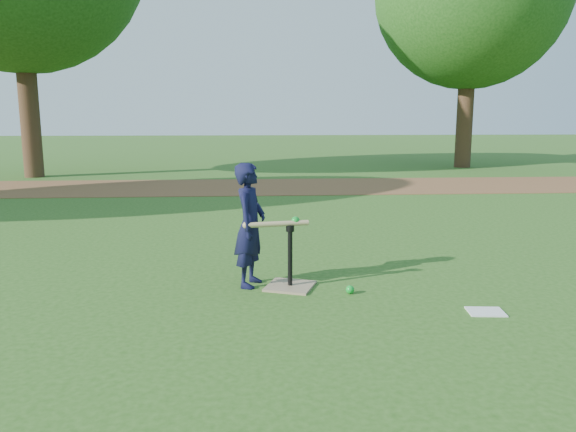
{
  "coord_description": "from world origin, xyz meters",
  "views": [
    {
      "loc": [
        -0.22,
        -5.41,
        1.66
      ],
      "look_at": [
        0.15,
        0.12,
        0.65
      ],
      "focal_mm": 35.0,
      "sensor_mm": 36.0,
      "label": 1
    }
  ],
  "objects": [
    {
      "name": "child",
      "position": [
        -0.23,
        -0.08,
        0.6
      ],
      "size": [
        0.41,
        0.5,
        1.2
      ],
      "primitive_type": "imported",
      "rotation": [
        0.0,
        0.0,
        1.27
      ],
      "color": "black",
      "rests_on": "ground"
    },
    {
      "name": "ground",
      "position": [
        0.0,
        0.0,
        0.0
      ],
      "size": [
        80.0,
        80.0,
        0.0
      ],
      "primitive_type": "plane",
      "color": "#285116",
      "rests_on": "ground"
    },
    {
      "name": "batting_tee",
      "position": [
        0.15,
        -0.18,
        0.11
      ],
      "size": [
        0.55,
        0.55,
        0.61
      ],
      "color": "#947D5D",
      "rests_on": "ground"
    },
    {
      "name": "swing_action",
      "position": [
        0.04,
        -0.19,
        0.64
      ],
      "size": [
        0.63,
        0.16,
        0.09
      ],
      "color": "tan",
      "rests_on": "ground"
    },
    {
      "name": "clipboard",
      "position": [
        1.76,
        -1.0,
        0.01
      ],
      "size": [
        0.32,
        0.26,
        0.01
      ],
      "primitive_type": "cube",
      "rotation": [
        0.0,
        0.0,
        -0.1
      ],
      "color": "white",
      "rests_on": "ground"
    },
    {
      "name": "wiffle_ball_ground",
      "position": [
        0.7,
        -0.42,
        0.04
      ],
      "size": [
        0.08,
        0.08,
        0.08
      ],
      "primitive_type": "sphere",
      "color": "#0D9625",
      "rests_on": "ground"
    },
    {
      "name": "dirt_strip",
      "position": [
        0.0,
        7.5,
        0.01
      ],
      "size": [
        24.0,
        3.0,
        0.01
      ],
      "primitive_type": "cube",
      "color": "brown",
      "rests_on": "ground"
    }
  ]
}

